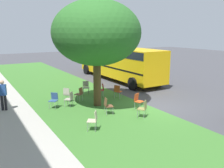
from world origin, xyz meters
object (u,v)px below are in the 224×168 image
chair_5 (70,98)px  chair_8 (54,99)px  chair_3 (101,89)px  chair_6 (138,100)px  chair_0 (79,93)px  chair_1 (108,105)px  chair_2 (94,119)px  street_tree (97,33)px  chair_9 (118,91)px  chair_7 (67,94)px  pedestrian_0 (3,94)px  school_bus (118,60)px  chair_10 (86,86)px  chair_4 (143,108)px

chair_5 → chair_8: (0.25, 0.85, 0.00)m
chair_3 → chair_6: 3.39m
chair_0 → chair_6: 3.78m
chair_8 → chair_1: bearing=-140.4°
chair_2 → chair_6: bearing=-67.9°
street_tree → chair_9: (0.66, -1.82, -3.65)m
chair_7 → pedestrian_0: pedestrian_0 is taller
chair_0 → school_bus: (4.67, -5.79, 1.24)m
chair_10 → pedestrian_0: size_ratio=0.52×
pedestrian_0 → chair_1: bearing=-127.8°
chair_2 → chair_8: bearing=7.0°
chair_2 → chair_5: bearing=-5.5°
chair_2 → school_bus: bearing=-37.7°
chair_9 → chair_8: bearing=87.8°
chair_9 → chair_2: bearing=136.3°
chair_5 → chair_6: (-2.34, -3.12, 0.00)m
street_tree → chair_6: 4.37m
chair_7 → chair_8: (-0.79, 1.10, 0.00)m
chair_1 → chair_3: (3.26, -1.41, 0.00)m
chair_4 → chair_6: (1.23, -0.60, 0.00)m
street_tree → pedestrian_0: size_ratio=3.56×
chair_1 → chair_4: size_ratio=1.00×
chair_5 → chair_1: bearing=-151.7°
pedestrian_0 → street_tree: bearing=-110.9°
chair_5 → chair_7: (1.04, -0.25, 0.00)m
chair_9 → chair_10: size_ratio=1.00×
chair_8 → chair_10: size_ratio=1.00×
chair_5 → chair_9: size_ratio=1.00×
chair_3 → chair_9: same height
chair_0 → school_bus: 7.54m
chair_3 → chair_10: size_ratio=1.00×
chair_6 → school_bus: 8.63m
chair_8 → school_bus: 9.24m
street_tree → chair_6: size_ratio=6.83×
chair_10 → chair_8: bearing=124.4°
street_tree → chair_3: bearing=-35.4°
street_tree → school_bus: (5.96, -5.22, -2.41)m
chair_9 → chair_10: (2.17, 1.25, 0.00)m
street_tree → chair_3: (1.58, -1.12, -3.65)m
chair_10 → chair_3: bearing=-156.2°
chair_0 → chair_3: bearing=-80.6°
chair_7 → chair_1: bearing=-163.6°
chair_5 → chair_4: bearing=-144.8°
chair_0 → chair_7: size_ratio=1.00×
chair_1 → chair_2: (-1.51, 1.57, 0.00)m
chair_1 → chair_6: same height
chair_10 → pedestrian_0: (-0.98, 5.40, 0.41)m
chair_3 → chair_8: size_ratio=1.00×
chair_1 → chair_3: same height
chair_0 → pedestrian_0: (0.55, 4.26, 0.41)m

